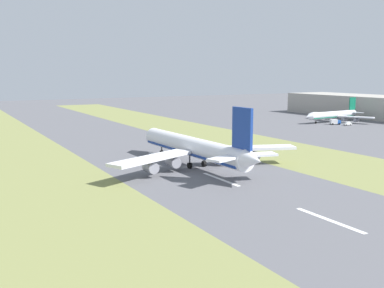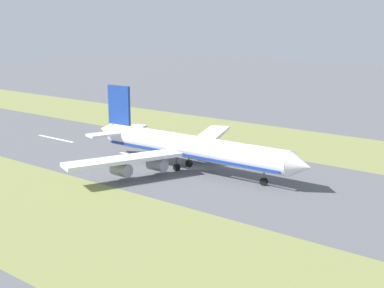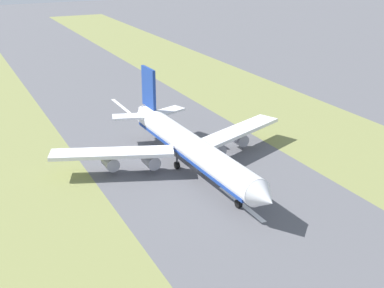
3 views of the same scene
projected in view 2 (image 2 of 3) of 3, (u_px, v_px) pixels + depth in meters
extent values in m
plane|color=#56565B|center=(193.00, 168.00, 140.22)|extent=(800.00, 800.00, 0.00)
cube|color=olive|center=(280.00, 140.00, 174.21)|extent=(40.00, 600.00, 0.01)
cube|color=olive|center=(51.00, 214.00, 106.23)|extent=(40.00, 600.00, 0.01)
cube|color=silver|center=(56.00, 139.00, 176.58)|extent=(1.20, 18.00, 0.01)
cube|color=silver|center=(142.00, 157.00, 151.85)|extent=(1.20, 18.00, 0.01)
cube|color=silver|center=(262.00, 183.00, 127.12)|extent=(1.20, 18.00, 0.01)
cylinder|color=white|center=(192.00, 147.00, 136.61)|extent=(7.46, 56.14, 6.00)
cone|color=white|center=(301.00, 166.00, 118.37)|extent=(6.01, 5.15, 5.88)
cone|color=white|center=(108.00, 130.00, 154.99)|extent=(5.26, 6.13, 5.10)
cube|color=navy|center=(192.00, 153.00, 136.97)|extent=(7.10, 53.89, 0.70)
cube|color=white|center=(209.00, 136.00, 154.62)|extent=(28.99, 17.07, 0.90)
cube|color=white|center=(123.00, 159.00, 127.63)|extent=(29.26, 15.78, 0.90)
cylinder|color=#93939E|center=(201.00, 151.00, 146.68)|extent=(3.32, 4.88, 3.20)
cylinder|color=#93939E|center=(209.00, 144.00, 155.71)|extent=(3.32, 4.88, 3.20)
cylinder|color=#93939E|center=(157.00, 164.00, 132.79)|extent=(3.32, 4.88, 3.20)
cylinder|color=#93939E|center=(121.00, 170.00, 127.95)|extent=(3.32, 4.88, 3.20)
cube|color=navy|center=(119.00, 105.00, 150.32)|extent=(1.01, 8.02, 11.00)
cube|color=white|center=(133.00, 128.00, 156.19)|extent=(10.90, 7.49, 0.60)
cube|color=white|center=(106.00, 134.00, 147.71)|extent=(10.84, 7.06, 0.60)
cylinder|color=#59595E|center=(264.00, 175.00, 124.69)|extent=(0.50, 0.50, 3.20)
cylinder|color=black|center=(264.00, 182.00, 125.03)|extent=(0.95, 1.82, 1.80)
cylinder|color=#59595E|center=(189.00, 157.00, 141.22)|extent=(0.50, 0.50, 3.20)
cylinder|color=black|center=(189.00, 163.00, 141.57)|extent=(0.95, 1.82, 1.80)
cylinder|color=#59595E|center=(177.00, 161.00, 137.21)|extent=(0.50, 0.50, 3.20)
cylinder|color=black|center=(177.00, 167.00, 137.56)|extent=(0.95, 1.82, 1.80)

